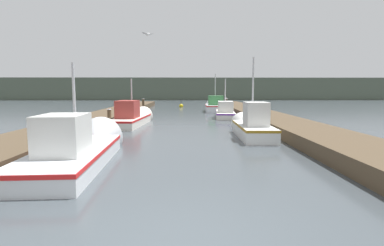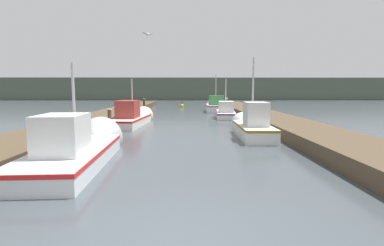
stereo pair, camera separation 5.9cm
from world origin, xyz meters
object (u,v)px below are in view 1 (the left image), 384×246
Objects in this scene: fishing_boat_4 at (215,106)px; seagull_lead at (148,34)px; mooring_piling_2 at (226,103)px; channel_buoy at (181,106)px; mooring_piling_0 at (109,119)px; fishing_boat_0 at (80,148)px; mooring_piling_3 at (143,105)px; mooring_piling_1 at (226,104)px; fishing_boat_2 at (133,117)px; fishing_boat_3 at (225,112)px; fishing_boat_1 at (251,126)px.

seagull_lead is (-4.52, -14.69, 4.22)m from fishing_boat_4.
channel_buoy is (-4.84, 3.81, -0.49)m from mooring_piling_2.
seagull_lead is (2.35, -1.75, 4.14)m from mooring_piling_0.
mooring_piling_3 is (-1.00, 20.33, 0.22)m from fishing_boat_0.
channel_buoy is at bearing 60.89° from mooring_piling_3.
mooring_piling_0 is 17.02m from mooring_piling_1.
fishing_boat_2 is 8.02m from fishing_boat_3.
mooring_piling_0 is 17.98m from mooring_piling_2.
fishing_boat_0 is 1.07× the size of fishing_boat_3.
fishing_boat_4 is at bearing -115.53° from mooring_piling_2.
fishing_boat_1 is at bearing -65.03° from mooring_piling_3.
mooring_piling_1 is 6.79m from channel_buoy.
fishing_boat_1 is 4.19× the size of mooring_piling_1.
fishing_boat_3 reaches higher than channel_buoy.
seagull_lead is (-5.95, -17.70, 4.07)m from mooring_piling_2.
mooring_piling_0 is (-7.14, 2.25, 0.09)m from fishing_boat_1.
fishing_boat_0 is 15.67m from fishing_boat_3.
mooring_piling_3 is at bearing 145.74° from fishing_boat_3.
fishing_boat_2 is at bearing -109.68° from seagull_lead.
fishing_boat_0 is 5.15× the size of mooring_piling_1.
mooring_piling_0 reaches higher than channel_buoy.
fishing_boat_2 reaches higher than channel_buoy.
fishing_boat_2 is at bearing 144.57° from fishing_boat_1.
channel_buoy is at bearing 134.37° from mooring_piling_1.
fishing_boat_1 is 18.23m from mooring_piling_2.
fishing_boat_2 is at bearing -118.96° from mooring_piling_2.
fishing_boat_0 is at bearing -107.91° from mooring_piling_2.
fishing_boat_4 reaches higher than mooring_piling_3.
fishing_boat_0 is at bearing -82.74° from mooring_piling_0.
fishing_boat_2 is 14.50m from mooring_piling_1.
fishing_boat_1 is at bearing -17.45° from mooring_piling_0.
fishing_boat_3 is (6.25, 14.38, -0.01)m from fishing_boat_0.
fishing_boat_3 is at bearing 63.70° from fishing_boat_0.
mooring_piling_0 is 0.89× the size of mooring_piling_2.
fishing_boat_2 is 5.11× the size of mooring_piling_1.
fishing_boat_4 is 6.99m from mooring_piling_3.
mooring_piling_2 is 2.51× the size of seagull_lead.
fishing_boat_3 is 12.91m from channel_buoy.
mooring_piling_3 is 2.46× the size of seagull_lead.
fishing_boat_0 is 20.35m from mooring_piling_3.
fishing_boat_1 is 15.19m from fishing_boat_4.
channel_buoy is at bearing 80.06° from mooring_piling_0.
fishing_boat_3 is 4.57× the size of mooring_piling_2.
fishing_boat_2 is 12.15× the size of seagull_lead.
mooring_piling_3 is at bearing -119.11° from channel_buoy.
fishing_boat_1 reaches higher than mooring_piling_0.
seagull_lead reaches higher than mooring_piling_1.
channel_buoy is (3.46, 19.76, -0.42)m from mooring_piling_0.
mooring_piling_2 is 6.18m from channel_buoy.
mooring_piling_1 is (1.06, 17.16, 0.13)m from fishing_boat_1.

